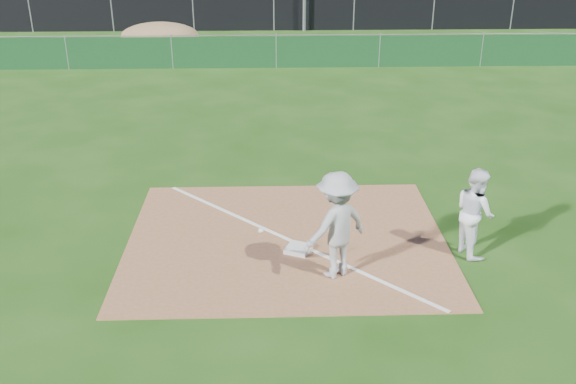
# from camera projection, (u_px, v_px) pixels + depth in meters

# --- Properties ---
(ground) EXTENTS (90.00, 90.00, 0.00)m
(ground) POSITION_uv_depth(u_px,v_px,m) (279.00, 104.00, 20.39)
(ground) COLOR #1A410D
(ground) RESTS_ON ground
(infield_dirt) EXTENTS (6.00, 5.00, 0.02)m
(infield_dirt) POSITION_uv_depth(u_px,v_px,m) (287.00, 239.00, 12.19)
(infield_dirt) COLOR brown
(infield_dirt) RESTS_ON ground
(foul_line) EXTENTS (5.01, 5.01, 0.01)m
(foul_line) POSITION_uv_depth(u_px,v_px,m) (287.00, 239.00, 12.19)
(foul_line) COLOR white
(foul_line) RESTS_ON infield_dirt
(green_fence) EXTENTS (44.00, 0.05, 1.20)m
(green_fence) POSITION_uv_depth(u_px,v_px,m) (276.00, 52.00, 24.70)
(green_fence) COLOR #0F3818
(green_fence) RESTS_ON ground
(dirt_mound) EXTENTS (3.38, 2.60, 1.17)m
(dirt_mound) POSITION_uv_depth(u_px,v_px,m) (160.00, 36.00, 27.76)
(dirt_mound) COLOR olive
(dirt_mound) RESTS_ON ground
(black_fence) EXTENTS (46.00, 0.04, 1.80)m
(black_fence) POSITION_uv_depth(u_px,v_px,m) (274.00, 12.00, 31.87)
(black_fence) COLOR black
(black_fence) RESTS_ON ground
(parking_lot) EXTENTS (46.00, 9.00, 0.01)m
(parking_lot) POSITION_uv_depth(u_px,v_px,m) (273.00, 15.00, 36.79)
(parking_lot) COLOR black
(parking_lot) RESTS_ON ground
(first_base) EXTENTS (0.55, 0.55, 0.09)m
(first_base) POSITION_uv_depth(u_px,v_px,m) (298.00, 249.00, 11.75)
(first_base) COLOR silver
(first_base) RESTS_ON infield_dirt
(play_at_first) EXTENTS (1.99, 1.25, 1.88)m
(play_at_first) POSITION_uv_depth(u_px,v_px,m) (336.00, 225.00, 10.65)
(play_at_first) COLOR #B7B6B9
(play_at_first) RESTS_ON infield_dirt
(runner) EXTENTS (0.78, 0.92, 1.65)m
(runner) POSITION_uv_depth(u_px,v_px,m) (475.00, 212.00, 11.43)
(runner) COLOR white
(runner) RESTS_ON ground
(car_left) EXTENTS (4.64, 2.74, 1.48)m
(car_left) POSITION_uv_depth(u_px,v_px,m) (143.00, 5.00, 35.00)
(car_left) COLOR #9D9FA4
(car_left) RESTS_ON parking_lot
(car_right) EXTENTS (5.01, 2.44, 1.40)m
(car_right) POSITION_uv_depth(u_px,v_px,m) (331.00, 3.00, 36.02)
(car_right) COLOR black
(car_right) RESTS_ON parking_lot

